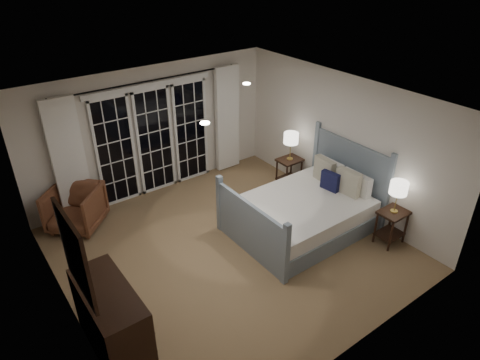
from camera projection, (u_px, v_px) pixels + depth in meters
floor at (229, 249)px, 7.04m from camera, size 5.00×5.00×0.00m
ceiling at (226, 104)px, 5.82m from camera, size 5.00×5.00×0.00m
wall_left at (58, 244)px, 5.14m from camera, size 0.02×5.00×2.50m
wall_right at (341, 142)px, 7.72m from camera, size 0.02×5.00×2.50m
wall_back at (153, 131)px, 8.18m from camera, size 5.00×0.02×2.50m
wall_front at (358, 275)px, 4.68m from camera, size 5.00×0.02×2.50m
french_doors at (155, 139)px, 8.23m from camera, size 2.50×0.04×2.20m
curtain_rod at (150, 81)px, 7.62m from camera, size 3.50×0.03×0.03m
curtain_left at (69, 161)px, 7.30m from camera, size 0.55×0.10×2.25m
curtain_right at (227, 119)px, 9.00m from camera, size 0.55×0.10×2.25m
downlight_a at (247, 84)px, 6.66m from camera, size 0.12×0.12×0.01m
downlight_b at (205, 123)px, 5.23m from camera, size 0.12×0.12×0.01m
bed at (305, 211)px, 7.41m from camera, size 2.34×1.68×1.37m
nightstand_left at (392, 222)px, 7.01m from camera, size 0.47×0.37×0.61m
nightstand_right at (289, 168)px, 8.65m from camera, size 0.47×0.38×0.62m
lamp_left at (399, 188)px, 6.70m from camera, size 0.28×0.28×0.55m
lamp_right at (291, 138)px, 8.33m from camera, size 0.29×0.29×0.57m
armchair at (75, 208)px, 7.41m from camera, size 1.18×1.18×0.77m
dresser at (112, 319)px, 5.16m from camera, size 0.55×1.29×0.91m
mirror at (75, 255)px, 4.50m from camera, size 0.05×0.85×1.00m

